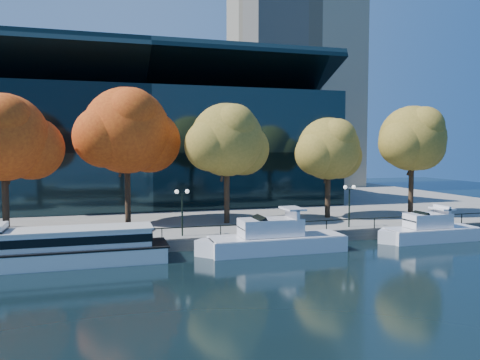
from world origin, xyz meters
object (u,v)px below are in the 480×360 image
object	(u,v)px
tree_4	(330,150)
lamp_1	(182,202)
tree_3	(228,141)
tree_5	(414,140)
tour_boat	(54,247)
lamp_2	(349,196)
tree_1	(5,139)
tree_2	(129,132)
cruiser_near	(271,239)
cruiser_far	(428,230)

from	to	relation	value
tree_4	lamp_1	size ratio (longest dim) A/B	2.69
tree_3	tree_5	xyz separation A→B (m)	(21.24, -0.62, 0.24)
tour_boat	tree_3	distance (m)	19.72
tree_5	lamp_2	bearing A→B (deg)	-155.08
tree_1	tree_2	bearing A→B (deg)	19.30
cruiser_near	tree_4	world-z (taller)	tree_4
cruiser_near	tree_1	bearing A→B (deg)	158.54
cruiser_near	tree_1	distance (m)	24.22
cruiser_near	lamp_2	distance (m)	10.57
lamp_1	lamp_2	size ratio (longest dim) A/B	1.00
cruiser_near	tree_4	distance (m)	16.18
tree_3	lamp_2	bearing A→B (deg)	-28.11
cruiser_near	tree_3	bearing A→B (deg)	96.68
tree_3	lamp_1	size ratio (longest dim) A/B	2.99
cruiser_near	lamp_2	world-z (taller)	lamp_2
tree_1	tree_2	world-z (taller)	tree_2
cruiser_near	tree_2	bearing A→B (deg)	131.74
tree_1	lamp_2	bearing A→B (deg)	-8.17
tree_3	tree_4	xyz separation A→B (m)	(11.50, 0.54, -0.89)
tree_4	lamp_2	bearing A→B (deg)	-99.24
tree_2	tree_4	size ratio (longest dim) A/B	1.25
tree_4	tree_2	bearing A→B (deg)	174.82
tree_2	lamp_2	bearing A→B (deg)	-21.86
tree_1	lamp_1	size ratio (longest dim) A/B	3.05
tour_boat	tree_3	xyz separation A→B (m)	(15.62, 9.12, 7.85)
cruiser_far	lamp_1	distance (m)	22.68
cruiser_far	tree_1	distance (m)	38.44
tree_2	tree_5	xyz separation A→B (m)	(30.84, -3.07, -0.65)
tour_boat	cruiser_near	bearing A→B (deg)	-1.50
cruiser_near	lamp_1	size ratio (longest dim) A/B	3.12
cruiser_far	lamp_2	bearing A→B (deg)	148.86
cruiser_far	lamp_2	size ratio (longest dim) A/B	2.48
tree_5	tree_2	bearing A→B (deg)	174.31
tree_2	tree_4	world-z (taller)	tree_2
lamp_2	tree_1	bearing A→B (deg)	171.83
cruiser_near	cruiser_far	world-z (taller)	cruiser_near
cruiser_far	tree_2	world-z (taller)	tree_2
tree_1	tree_4	bearing A→B (deg)	3.19
tree_4	tree_5	xyz separation A→B (m)	(9.74, -1.16, 1.13)
cruiser_far	tree_1	size ratio (longest dim) A/B	0.82
tree_2	tree_4	xyz separation A→B (m)	(21.10, -1.91, -1.78)
tree_2	lamp_1	xyz separation A→B (m)	(3.98, -8.06, -6.14)
cruiser_near	tree_2	distance (m)	18.44
cruiser_far	tree_1	xyz separation A→B (m)	(-36.66, 8.06, 8.30)
tree_4	lamp_1	bearing A→B (deg)	-160.23
lamp_1	tree_5	bearing A→B (deg)	10.53
lamp_2	cruiser_near	bearing A→B (deg)	-157.19
cruiser_far	tree_2	size ratio (longest dim) A/B	0.74
tour_boat	tree_2	xyz separation A→B (m)	(6.02, 11.57, 8.75)
tree_1	tree_5	world-z (taller)	tree_1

